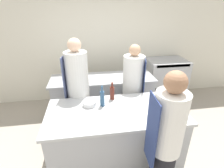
% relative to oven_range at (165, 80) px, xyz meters
% --- Properties ---
extents(ground_plane, '(16.00, 16.00, 0.00)m').
position_rel_oven_range_xyz_m(ground_plane, '(-1.56, -1.74, -0.51)').
color(ground_plane, '#A89E8E').
extents(wall_back, '(8.00, 0.06, 2.80)m').
position_rel_oven_range_xyz_m(wall_back, '(-1.56, 0.39, 0.89)').
color(wall_back, silver).
rests_on(wall_back, ground_plane).
extents(prep_counter, '(1.93, 0.92, 0.89)m').
position_rel_oven_range_xyz_m(prep_counter, '(-1.56, -1.74, -0.07)').
color(prep_counter, '#A8AAAF').
rests_on(prep_counter, ground_plane).
extents(pass_counter, '(2.08, 0.68, 0.89)m').
position_rel_oven_range_xyz_m(pass_counter, '(-1.61, -0.53, -0.07)').
color(pass_counter, '#A8AAAF').
rests_on(pass_counter, ground_plane).
extents(oven_range, '(0.93, 0.67, 1.03)m').
position_rel_oven_range_xyz_m(oven_range, '(0.00, 0.00, 0.00)').
color(oven_range, '#A8AAAF').
rests_on(oven_range, ground_plane).
extents(chef_at_prep_near, '(0.35, 0.33, 1.72)m').
position_rel_oven_range_xyz_m(chef_at_prep_near, '(-1.13, -2.43, 0.36)').
color(chef_at_prep_near, black).
rests_on(chef_at_prep_near, ground_plane).
extents(chef_at_stove, '(0.42, 0.40, 1.65)m').
position_rel_oven_range_xyz_m(chef_at_stove, '(-1.12, -1.03, 0.31)').
color(chef_at_stove, black).
rests_on(chef_at_stove, ground_plane).
extents(chef_at_pass_far, '(0.39, 0.37, 1.80)m').
position_rel_oven_range_xyz_m(chef_at_pass_far, '(-2.08, -1.15, 0.39)').
color(chef_at_pass_far, black).
rests_on(chef_at_pass_far, ground_plane).
extents(bottle_olive_oil, '(0.06, 0.06, 0.32)m').
position_rel_oven_range_xyz_m(bottle_olive_oil, '(-1.73, -1.58, 0.50)').
color(bottle_olive_oil, '#2D5175').
rests_on(bottle_olive_oil, prep_counter).
extents(bottle_vinegar, '(0.07, 0.07, 0.28)m').
position_rel_oven_range_xyz_m(bottle_vinegar, '(-1.55, -1.41, 0.49)').
color(bottle_vinegar, '#5B2319').
rests_on(bottle_vinegar, prep_counter).
extents(bottle_wine, '(0.07, 0.07, 0.31)m').
position_rel_oven_range_xyz_m(bottle_wine, '(-0.67, -1.89, 0.50)').
color(bottle_wine, '#B2A84C').
rests_on(bottle_wine, prep_counter).
extents(bowl_mixing_large, '(0.19, 0.19, 0.07)m').
position_rel_oven_range_xyz_m(bowl_mixing_large, '(-1.91, -1.55, 0.41)').
color(bowl_mixing_large, white).
rests_on(bowl_mixing_large, prep_counter).
extents(bowl_prep_small, '(0.22, 0.22, 0.07)m').
position_rel_oven_range_xyz_m(bowl_prep_small, '(-0.91, -1.77, 0.41)').
color(bowl_prep_small, navy).
rests_on(bowl_prep_small, prep_counter).
extents(cup, '(0.09, 0.09, 0.08)m').
position_rel_oven_range_xyz_m(cup, '(-0.71, -1.53, 0.42)').
color(cup, white).
rests_on(cup, prep_counter).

